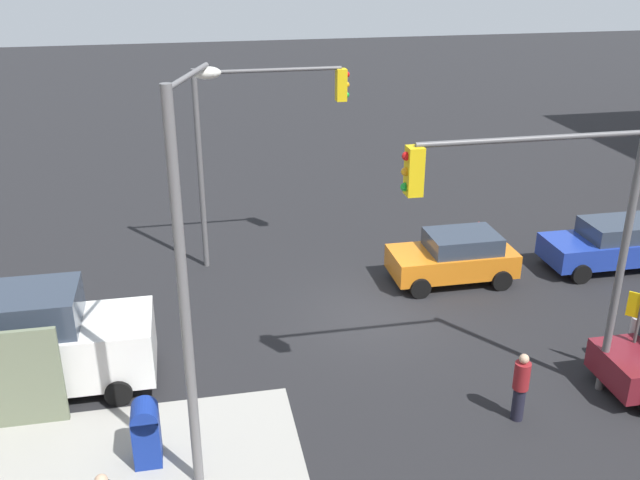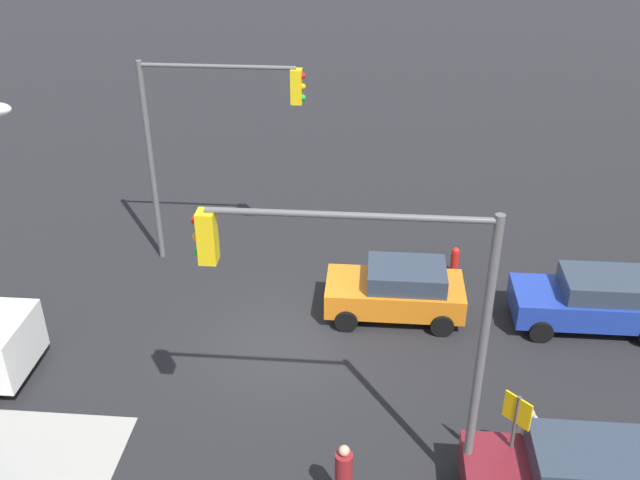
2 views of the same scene
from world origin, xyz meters
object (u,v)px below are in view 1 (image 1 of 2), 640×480
(sedan_orange, at_px, (454,257))
(van_white_delivery, at_px, (33,343))
(traffic_signal_se_corner, at_px, (257,128))
(sedan_blue, at_px, (612,244))
(fire_hydrant, at_px, (478,234))
(pedestrian_waiting, at_px, (521,386))
(street_lamp_corner, at_px, (188,262))
(mailbox_blue, at_px, (146,431))
(traffic_signal_nw_corner, at_px, (545,218))
(pedestrian_walking_north, at_px, (636,338))

(sedan_orange, xyz_separation_m, van_white_delivery, (12.01, 3.60, 0.44))
(traffic_signal_se_corner, distance_m, sedan_orange, 7.42)
(sedan_blue, bearing_deg, fire_hydrant, -34.23)
(van_white_delivery, bearing_deg, pedestrian_waiting, 162.60)
(street_lamp_corner, distance_m, mailbox_blue, 4.12)
(traffic_signal_nw_corner, relative_size, traffic_signal_se_corner, 1.00)
(street_lamp_corner, distance_m, van_white_delivery, 6.26)
(traffic_signal_nw_corner, height_order, pedestrian_walking_north, traffic_signal_nw_corner)
(traffic_signal_se_corner, relative_size, pedestrian_walking_north, 3.92)
(traffic_signal_se_corner, xyz_separation_m, sedan_orange, (-5.81, 2.70, -3.75))
(sedan_orange, bearing_deg, pedestrian_walking_north, 115.28)
(fire_hydrant, relative_size, pedestrian_walking_north, 0.57)
(traffic_signal_nw_corner, xyz_separation_m, mailbox_blue, (8.65, 0.50, -3.86))
(fire_hydrant, bearing_deg, street_lamp_corner, 43.74)
(pedestrian_waiting, bearing_deg, sedan_blue, -47.43)
(traffic_signal_nw_corner, bearing_deg, mailbox_blue, 3.31)
(van_white_delivery, distance_m, pedestrian_walking_north, 14.79)
(traffic_signal_nw_corner, xyz_separation_m, pedestrian_walking_north, (-3.35, -0.70, -3.77))
(traffic_signal_nw_corner, distance_m, traffic_signal_se_corner, 10.35)
(mailbox_blue, xyz_separation_m, pedestrian_waiting, (-8.20, 0.20, 0.13))
(mailbox_blue, relative_size, fire_hydrant, 1.52)
(fire_hydrant, bearing_deg, pedestrian_walking_north, 95.71)
(traffic_signal_se_corner, bearing_deg, sedan_blue, 166.26)
(sedan_blue, relative_size, sedan_orange, 1.10)
(sedan_blue, height_order, pedestrian_walking_north, pedestrian_walking_north)
(pedestrian_walking_north, bearing_deg, traffic_signal_se_corner, -150.51)
(mailbox_blue, bearing_deg, traffic_signal_nw_corner, -176.69)
(traffic_signal_nw_corner, height_order, sedan_blue, traffic_signal_nw_corner)
(fire_hydrant, relative_size, sedan_blue, 0.22)
(street_lamp_corner, height_order, fire_hydrant, street_lamp_corner)
(mailbox_blue, bearing_deg, pedestrian_waiting, 178.60)
(van_white_delivery, relative_size, pedestrian_waiting, 3.16)
(pedestrian_waiting, distance_m, pedestrian_walking_north, 4.05)
(mailbox_blue, bearing_deg, street_lamp_corner, 158.07)
(street_lamp_corner, bearing_deg, pedestrian_waiting, -177.99)
(van_white_delivery, bearing_deg, street_lamp_corner, 135.92)
(sedan_orange, bearing_deg, sedan_blue, 179.41)
(pedestrian_waiting, relative_size, pedestrian_walking_north, 1.03)
(sedan_orange, height_order, van_white_delivery, van_white_delivery)
(traffic_signal_nw_corner, relative_size, van_white_delivery, 1.20)
(traffic_signal_nw_corner, height_order, van_white_delivery, traffic_signal_nw_corner)
(traffic_signal_se_corner, bearing_deg, sedan_orange, 155.08)
(street_lamp_corner, bearing_deg, fire_hydrant, -136.26)
(fire_hydrant, bearing_deg, sedan_orange, 52.41)
(sedan_blue, distance_m, pedestrian_waiting, 9.59)
(pedestrian_walking_north, bearing_deg, sedan_orange, -170.75)
(pedestrian_waiting, bearing_deg, mailbox_blue, 84.74)
(mailbox_blue, bearing_deg, fire_hydrant, -140.60)
(traffic_signal_se_corner, relative_size, mailbox_blue, 4.55)
(fire_hydrant, distance_m, sedan_blue, 4.38)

